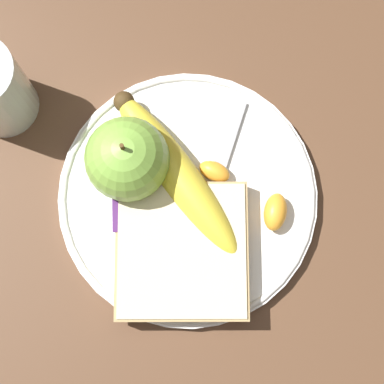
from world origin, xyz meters
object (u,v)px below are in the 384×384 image
Objects in this scene: bread_slice at (186,251)px; fork at (214,199)px; banana at (180,172)px; jam_packet at (135,212)px; plate at (192,197)px; apple at (132,159)px.

fork is (-0.05, 0.03, -0.01)m from bread_slice.
banana reaches higher than jam_packet.
plate is 0.05m from bread_slice.
fork reaches higher than plate.
apple is 0.49× the size of banana.
bread_slice is (0.07, 0.00, -0.01)m from banana.
banana is at bearing -177.18° from bread_slice.
apple is 0.51× the size of fork.
plate is 0.06m from jam_packet.
plate is 1.89× the size of bread_slice.
apple is 0.10m from bread_slice.
banana is 0.07m from bread_slice.
jam_packet is at bearing -0.07° from apple.
plate is at bearing 172.40° from bread_slice.
fork is at bearing 151.08° from bread_slice.
apple is at bearing -118.24° from plate.
plate is 6.33× the size of jam_packet.
banana reaches higher than fork.
banana reaches higher than bread_slice.
fork is 4.30× the size of jam_packet.
banana is (-0.02, -0.01, 0.02)m from plate.
banana is at bearing 78.50° from apple.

